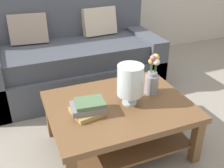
# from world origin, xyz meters

# --- Properties ---
(ground_plane) EXTENTS (10.00, 10.00, 0.00)m
(ground_plane) POSITION_xyz_m (0.00, 0.00, 0.00)
(ground_plane) COLOR gray
(couch) EXTENTS (1.92, 0.90, 1.06)m
(couch) POSITION_xyz_m (-0.05, 0.80, 0.36)
(couch) COLOR #474C56
(couch) RESTS_ON ground
(coffee_table) EXTENTS (1.10, 0.86, 0.43)m
(coffee_table) POSITION_xyz_m (0.02, -0.40, 0.31)
(coffee_table) COLOR brown
(coffee_table) RESTS_ON ground
(book_stack_main) EXTENTS (0.26, 0.24, 0.11)m
(book_stack_main) POSITION_xyz_m (-0.25, -0.44, 0.48)
(book_stack_main) COLOR tan
(book_stack_main) RESTS_ON coffee_table
(glass_hurricane_vase) EXTENTS (0.20, 0.20, 0.32)m
(glass_hurricane_vase) POSITION_xyz_m (0.10, -0.42, 0.63)
(glass_hurricane_vase) COLOR silver
(glass_hurricane_vase) RESTS_ON coffee_table
(flower_pitcher) EXTENTS (0.11, 0.11, 0.34)m
(flower_pitcher) POSITION_xyz_m (0.34, -0.34, 0.57)
(flower_pitcher) COLOR gray
(flower_pitcher) RESTS_ON coffee_table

